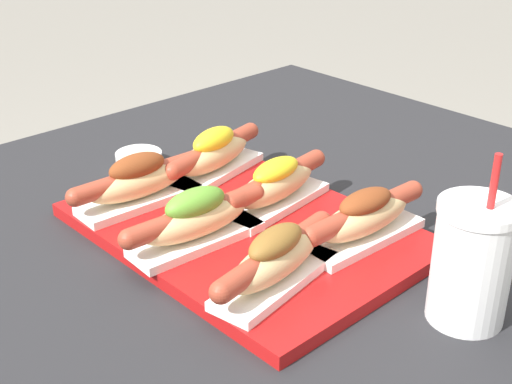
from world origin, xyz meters
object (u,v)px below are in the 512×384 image
Objects in this scene: serving_tray at (245,229)px; hot_dog_5 at (364,217)px; hot_dog_0 at (138,181)px; hot_dog_4 at (276,185)px; hot_dog_2 at (275,259)px; hot_dog_3 at (214,154)px; sauce_bowl at (139,158)px; drink_cup at (472,262)px; hot_dog_1 at (196,219)px.

serving_tray is 0.16m from hot_dog_5.
hot_dog_0 is 1.01× the size of hot_dog_4.
hot_dog_2 reaches higher than serving_tray.
hot_dog_3 is 2.83× the size of sauce_bowl.
sauce_bowl is at bearing -177.40° from drink_cup.
hot_dog_2 is at bearing -29.06° from serving_tray.
hot_dog_0 reaches higher than serving_tray.
hot_dog_0 is at bearing -152.10° from hot_dog_5.
hot_dog_3 is 0.28m from hot_dog_5.
drink_cup is at bearing 36.94° from hot_dog_2.
hot_dog_4 reaches higher than sauce_bowl.
sauce_bowl is at bearing 166.43° from hot_dog_2.
hot_dog_5 is at bearing 1.77° from hot_dog_3.
serving_tray is 2.09× the size of hot_dog_0.
hot_dog_2 is 0.22m from drink_cup.
hot_dog_1 is 0.21m from hot_dog_5.
serving_tray is at bearing 150.94° from hot_dog_2.
drink_cup reaches higher than hot_dog_3.
hot_dog_1 is 0.31m from sauce_bowl.
hot_dog_1 is 1.01× the size of hot_dog_4.
hot_dog_3 reaches higher than serving_tray.
hot_dog_2 is 1.07× the size of drink_cup.
serving_tray is at bearing -5.57° from sauce_bowl.
hot_dog_1 is 1.08× the size of drink_cup.
hot_dog_5 is (0.28, 0.15, -0.00)m from hot_dog_0.
hot_dog_4 is 2.87× the size of sauce_bowl.
hot_dog_5 is 0.43m from sauce_bowl.
hot_dog_5 is at bearing 5.83° from hot_dog_4.
serving_tray is 0.29m from sauce_bowl.
hot_dog_2 is at bearing -0.81° from hot_dog_0.
hot_dog_4 is (-0.01, 0.15, -0.00)m from hot_dog_1.
hot_dog_5 is at bearing 88.28° from hot_dog_2.
hot_dog_0 is 1.01× the size of hot_dog_2.
hot_dog_1 is 0.15m from hot_dog_4.
hot_dog_2 reaches higher than hot_dog_4.
drink_cup is (0.31, 0.14, 0.02)m from hot_dog_1.
hot_dog_4 is at bearing 96.94° from serving_tray.
serving_tray is 2.13× the size of hot_dog_3.
hot_dog_3 is at bearing 154.39° from serving_tray.
hot_dog_1 reaches higher than sauce_bowl.
hot_dog_0 is 0.18m from sauce_bowl.
drink_cup is at bearing 23.89° from hot_dog_1.
sauce_bowl is (-0.42, 0.10, -0.04)m from hot_dog_2.
hot_dog_4 is (-0.01, 0.06, 0.04)m from serving_tray.
hot_dog_3 reaches higher than hot_dog_4.
hot_dog_0 is 0.19m from hot_dog_4.
hot_dog_5 is (0.14, 0.16, -0.00)m from hot_dog_1.
sauce_bowl is at bearing -173.15° from hot_dog_5.
hot_dog_0 reaches higher than hot_dog_4.
hot_dog_3 is at bearing 177.54° from hot_dog_4.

